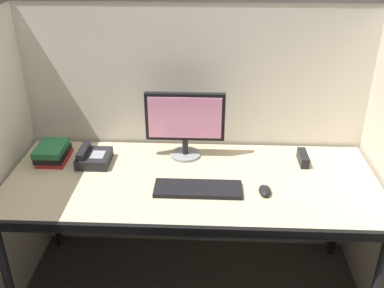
% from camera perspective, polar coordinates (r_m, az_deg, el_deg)
% --- Properties ---
extents(cubicle_partition_rear, '(2.21, 0.06, 1.57)m').
position_cam_1_polar(cubicle_partition_rear, '(2.62, 0.39, 1.41)').
color(cubicle_partition_rear, beige).
rests_on(cubicle_partition_rear, ground).
extents(desk, '(1.90, 0.80, 0.74)m').
position_cam_1_polar(desk, '(2.27, -0.07, -5.87)').
color(desk, beige).
rests_on(desk, ground).
extents(monitor_center, '(0.43, 0.17, 0.37)m').
position_cam_1_polar(monitor_center, '(2.38, -0.92, 3.03)').
color(monitor_center, gray).
rests_on(monitor_center, desk).
extents(keyboard_main, '(0.43, 0.15, 0.02)m').
position_cam_1_polar(keyboard_main, '(2.16, 0.78, -5.83)').
color(keyboard_main, black).
rests_on(keyboard_main, desk).
extents(computer_mouse, '(0.06, 0.10, 0.04)m').
position_cam_1_polar(computer_mouse, '(2.17, 9.42, -5.96)').
color(computer_mouse, black).
rests_on(computer_mouse, desk).
extents(book_stack, '(0.16, 0.21, 0.09)m').
position_cam_1_polar(book_stack, '(2.54, -17.61, -1.07)').
color(book_stack, '#B22626').
rests_on(book_stack, desk).
extents(red_stapler, '(0.04, 0.15, 0.06)m').
position_cam_1_polar(red_stapler, '(2.47, 14.18, -1.77)').
color(red_stapler, black).
rests_on(red_stapler, desk).
extents(desk_phone, '(0.17, 0.19, 0.09)m').
position_cam_1_polar(desk_phone, '(2.45, -12.68, -1.72)').
color(desk_phone, black).
rests_on(desk_phone, desk).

